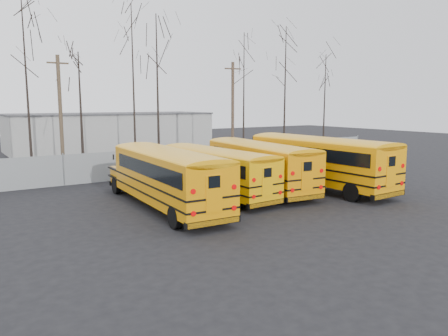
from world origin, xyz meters
TOP-DOWN VIEW (x-y plane):
  - ground at (0.00, 0.00)m, footprint 120.00×120.00m
  - fence at (0.00, 12.00)m, footprint 40.00×0.04m
  - distant_building at (2.00, 32.00)m, footprint 22.00×8.00m
  - bus_a at (-5.17, 2.79)m, footprint 3.04×11.09m
  - bus_b at (-1.61, 3.95)m, footprint 2.83×10.10m
  - bus_c at (1.54, 4.05)m, footprint 3.47×10.85m
  - bus_d at (4.90, 2.49)m, footprint 3.09×11.77m
  - utility_pole_left at (-6.94, 16.65)m, footprint 1.55×0.27m
  - utility_pole_right at (8.27, 16.65)m, footprint 1.58×0.38m
  - tree_0 at (-9.01, 17.22)m, footprint 0.26×0.26m
  - tree_1 at (-5.21, 17.63)m, footprint 0.26×0.26m
  - tree_2 at (-2.19, 14.34)m, footprint 0.26×0.26m
  - tree_3 at (1.31, 17.75)m, footprint 0.26×0.26m
  - tree_4 at (10.29, 17.75)m, footprint 0.26×0.26m
  - tree_5 at (13.53, 15.51)m, footprint 0.26×0.26m
  - tree_6 at (18.06, 14.71)m, footprint 0.26×0.26m

SIDE VIEW (x-z plane):
  - ground at x=0.00m, z-range 0.00..0.00m
  - fence at x=0.00m, z-range 0.00..2.00m
  - bus_b at x=-1.61m, z-range 0.24..3.04m
  - bus_c at x=1.54m, z-range 0.26..3.24m
  - bus_a at x=-5.17m, z-range 0.26..3.34m
  - bus_d at x=4.90m, z-range 0.28..3.55m
  - distant_building at x=2.00m, z-range 0.00..4.00m
  - utility_pole_left at x=-6.94m, z-range 0.12..8.79m
  - tree_1 at x=-5.21m, z-range 0.00..9.09m
  - utility_pole_right at x=8.27m, z-range 0.12..9.05m
  - tree_6 at x=18.06m, z-range 0.00..9.99m
  - tree_4 at x=10.29m, z-range 0.00..11.82m
  - tree_5 at x=13.53m, z-range 0.00..12.37m
  - tree_2 at x=-2.19m, z-range 0.00..12.37m
  - tree_0 at x=-9.01m, z-range 0.00..12.43m
  - tree_3 at x=1.31m, z-range 0.00..12.58m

